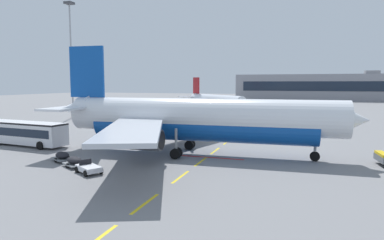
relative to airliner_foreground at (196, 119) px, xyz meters
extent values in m
cube|color=yellow|center=(1.59, -15.94, -3.95)|extent=(0.24, 4.00, 0.01)
cube|color=yellow|center=(1.59, -9.20, -3.95)|extent=(0.24, 4.00, 0.01)
cube|color=yellow|center=(1.59, -3.28, -3.95)|extent=(0.24, 4.00, 0.01)
cube|color=yellow|center=(1.59, 2.52, -3.95)|extent=(0.24, 4.00, 0.01)
cube|color=yellow|center=(1.59, 8.84, -3.95)|extent=(0.24, 4.00, 0.01)
cube|color=yellow|center=(1.59, 15.92, -3.95)|extent=(0.24, 4.00, 0.01)
cube|color=yellow|center=(1.59, 22.99, -3.95)|extent=(0.24, 4.00, 0.01)
cube|color=yellow|center=(1.59, 28.93, -3.95)|extent=(0.24, 4.00, 0.01)
cube|color=yellow|center=(1.59, 36.38, -3.95)|extent=(0.24, 4.00, 0.01)
cube|color=yellow|center=(1.59, 41.92, -3.95)|extent=(0.24, 4.00, 0.01)
cube|color=yellow|center=(1.59, 47.93, -3.95)|extent=(0.24, 4.00, 0.01)
cube|color=yellow|center=(1.59, 53.60, -3.95)|extent=(0.24, 4.00, 0.01)
cube|color=yellow|center=(1.59, 60.26, -3.95)|extent=(0.24, 4.00, 0.01)
cube|color=#B21414|center=(1.59, -1.09, -3.95)|extent=(8.00, 0.40, 0.01)
cylinder|color=white|center=(0.58, 0.03, 0.35)|extent=(30.24, 5.10, 3.80)
cylinder|color=#0F479E|center=(0.58, 0.03, -0.69)|extent=(24.63, 4.56, 3.50)
cone|color=white|center=(15.62, 0.68, 0.35)|extent=(3.66, 3.87, 3.72)
cone|color=white|center=(-15.15, -0.66, 0.83)|extent=(4.34, 3.41, 3.23)
cube|color=#192333|center=(14.57, 0.63, 1.02)|extent=(1.72, 2.92, 0.60)
cube|color=#0F479E|center=(-13.40, -0.58, 5.25)|extent=(4.41, 0.55, 6.00)
cube|color=white|center=(-14.24, 2.58, 1.11)|extent=(3.48, 6.53, 0.24)
cube|color=white|center=(-13.96, -3.81, 1.11)|extent=(3.48, 6.53, 0.24)
cube|color=#B7BCC6|center=(-3.76, 8.34, -0.12)|extent=(9.51, 17.66, 0.36)
cube|color=#B7BCC6|center=(-3.02, -8.64, -0.12)|extent=(10.77, 17.57, 0.36)
cylinder|color=#4C4F54|center=(-3.78, 5.34, -1.57)|extent=(3.29, 2.24, 2.10)
cylinder|color=black|center=(-2.18, 5.41, -1.57)|extent=(0.20, 1.79, 1.79)
cylinder|color=#4C4F54|center=(-3.30, -5.65, -1.57)|extent=(3.29, 2.24, 2.10)
cylinder|color=black|center=(-1.70, -5.58, -1.57)|extent=(0.20, 1.79, 1.79)
cylinder|color=gray|center=(12.47, 0.54, -2.12)|extent=(0.28, 0.28, 2.67)
cylinder|color=black|center=(12.47, 0.54, -3.45)|extent=(1.00, 0.32, 0.99)
cylinder|color=gray|center=(-1.53, 2.54, -2.09)|extent=(0.28, 0.28, 2.61)
cylinder|color=black|center=(-1.54, 2.89, -3.40)|extent=(1.11, 0.40, 1.10)
cylinder|color=black|center=(-1.51, 2.19, -3.40)|extent=(1.11, 0.40, 1.10)
cylinder|color=gray|center=(-1.30, -2.66, -2.09)|extent=(0.28, 0.28, 2.61)
cylinder|color=black|center=(-1.32, -2.31, -3.40)|extent=(1.11, 0.40, 1.10)
cylinder|color=black|center=(-1.29, -3.01, -3.40)|extent=(1.11, 0.40, 1.10)
cube|color=yellow|center=(18.54, 0.62, -2.83)|extent=(0.99, 2.58, 0.24)
cylinder|color=silver|center=(-11.08, 52.36, -0.58)|extent=(18.93, 18.61, 2.98)
cylinder|color=maroon|center=(-11.08, 52.36, -1.40)|extent=(15.63, 15.37, 2.74)
cone|color=silver|center=(-2.65, 44.11, -0.58)|extent=(4.00, 4.00, 2.92)
cone|color=silver|center=(-19.90, 60.98, -0.21)|extent=(4.12, 4.11, 2.53)
cube|color=#192333|center=(-3.24, 44.69, -0.06)|extent=(2.46, 2.47, 0.47)
cube|color=maroon|center=(-18.92, 60.02, 3.26)|extent=(2.66, 2.61, 4.70)
cube|color=silver|center=(-17.56, 62.20, 0.01)|extent=(5.30, 5.34, 0.19)
cube|color=silver|center=(-21.06, 58.61, 0.01)|extent=(5.30, 5.34, 0.19)
cube|color=#B7BCC6|center=(-8.65, 59.29, -0.95)|extent=(13.60, 9.28, 0.28)
cube|color=#B7BCC6|center=(-17.96, 49.77, -0.95)|extent=(9.05, 13.65, 0.28)
cylinder|color=#4C4F54|center=(-10.38, 57.69, -2.09)|extent=(2.94, 2.93, 1.64)
cylinder|color=black|center=(-9.48, 56.82, -2.09)|extent=(1.04, 1.07, 1.40)
cylinder|color=#4C4F54|center=(-16.40, 51.54, -2.09)|extent=(2.94, 2.93, 1.64)
cylinder|color=black|center=(-15.50, 50.66, -2.09)|extent=(1.04, 1.07, 1.40)
cylinder|color=gray|center=(-4.42, 45.84, -2.52)|extent=(0.22, 0.22, 2.09)
cylinder|color=black|center=(-4.42, 45.84, -3.56)|extent=(0.71, 0.70, 0.78)
cylinder|color=gray|center=(-10.77, 54.91, -2.50)|extent=(0.22, 0.22, 2.04)
cylinder|color=black|center=(-10.58, 55.10, -3.52)|extent=(0.81, 0.80, 0.86)
cylinder|color=black|center=(-10.97, 54.71, -3.52)|extent=(0.81, 0.80, 0.86)
cylinder|color=gray|center=(-13.62, 52.00, -2.50)|extent=(0.22, 0.22, 2.04)
cylinder|color=black|center=(-13.43, 52.19, -3.52)|extent=(0.81, 0.80, 0.86)
cylinder|color=black|center=(-13.81, 51.80, -3.52)|extent=(0.81, 0.80, 0.86)
cube|color=silver|center=(-22.22, -1.57, -2.30)|extent=(12.21, 3.85, 2.70)
cube|color=#192333|center=(-22.22, -1.57, -2.10)|extent=(11.25, 3.80, 1.00)
cube|color=black|center=(-22.22, -1.57, -1.07)|extent=(12.23, 3.87, 0.20)
cylinder|color=black|center=(-18.02, -0.62, -3.45)|extent=(1.03, 0.42, 1.00)
cylinder|color=black|center=(-18.29, -3.31, -3.45)|extent=(1.03, 0.42, 1.00)
cylinder|color=black|center=(-25.67, 0.12, -3.45)|extent=(1.03, 0.42, 1.00)
cube|color=silver|center=(-6.44, -10.64, -3.49)|extent=(2.95, 2.52, 0.44)
cube|color=black|center=(-7.00, -10.31, -3.09)|extent=(0.67, 1.03, 0.56)
cylinder|color=black|center=(-5.30, -10.49, -3.67)|extent=(0.57, 0.44, 0.56)
cylinder|color=black|center=(-6.01, -11.70, -3.67)|extent=(0.57, 0.44, 0.56)
cylinder|color=black|center=(-6.87, -9.57, -3.67)|extent=(0.57, 0.44, 0.56)
cylinder|color=black|center=(-7.58, -10.78, -3.67)|extent=(0.57, 0.44, 0.56)
cube|color=slate|center=(-9.11, -9.07, -3.67)|extent=(2.83, 2.51, 0.12)
ellipsoid|color=black|center=(-9.11, -9.07, -3.29)|extent=(2.18, 1.96, 0.64)
cylinder|color=black|center=(-8.77, -8.49, -3.73)|extent=(0.45, 0.34, 0.44)
cylinder|color=black|center=(-9.45, -9.65, -3.73)|extent=(0.45, 0.34, 0.44)
cube|color=slate|center=(-11.70, -7.55, -3.67)|extent=(2.83, 2.51, 0.12)
ellipsoid|color=black|center=(-11.70, -7.55, -3.29)|extent=(2.18, 1.96, 0.64)
cylinder|color=black|center=(-11.36, -6.97, -3.73)|extent=(0.45, 0.34, 0.44)
cylinder|color=black|center=(-12.04, -8.14, -3.73)|extent=(0.45, 0.34, 0.44)
cylinder|color=slate|center=(-39.50, 30.66, -3.65)|extent=(0.70, 0.70, 0.60)
cylinder|color=#9EA0A5|center=(-39.50, 30.66, 8.78)|extent=(0.36, 0.36, 25.46)
cube|color=#3F3F44|center=(-39.50, 30.66, 21.76)|extent=(1.80, 1.80, 0.50)
cube|color=gray|center=(25.94, 136.71, 2.00)|extent=(91.94, 21.83, 11.91)
cube|color=#192333|center=(25.94, 125.74, 2.60)|extent=(84.58, 0.12, 4.29)
cube|color=gray|center=(39.73, 136.71, 8.76)|extent=(6.00, 5.00, 1.60)
camera|label=1|loc=(11.29, -35.56, 3.90)|focal=31.98mm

